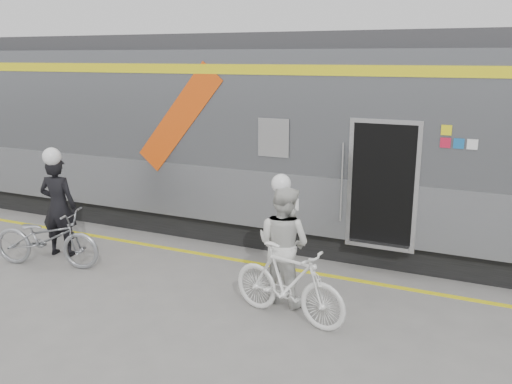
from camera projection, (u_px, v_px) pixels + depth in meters
The scene contains 9 objects.
ground at pixel (182, 309), 8.10m from camera, with size 90.00×90.00×0.00m, color slate.
train at pixel (293, 137), 11.23m from camera, with size 24.00×3.17×4.10m.
safety_strip at pixel (244, 261), 9.99m from camera, with size 24.00×0.12×0.01m, color yellow.
man at pixel (58, 206), 10.12m from camera, with size 0.69×0.46×1.90m, color black.
bicycle_left at pixel (46, 238), 9.66m from camera, with size 0.69×1.99×1.05m, color #929499.
woman at pixel (283, 244), 8.19m from camera, with size 0.89×0.69×1.83m, color silver.
bicycle_right at pixel (288, 283), 7.67m from camera, with size 0.52×1.85×1.11m, color white.
helmet_man at pixel (53, 147), 9.85m from camera, with size 0.33×0.33×0.33m, color white.
helmet_woman at pixel (284, 176), 7.93m from camera, with size 0.29×0.29×0.29m, color white.
Camera 1 is at (4.11, -6.29, 3.68)m, focal length 38.00 mm.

